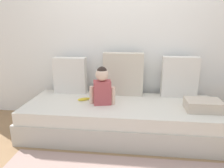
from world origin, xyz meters
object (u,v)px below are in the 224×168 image
Objects in this scene: banana at (84,99)px; folded_blanket at (203,105)px; couch at (121,118)px; throw_pillow_center at (123,74)px; toddler at (102,86)px; throw_pillow_right at (179,77)px; throw_pillow_left at (70,75)px.

folded_blanket is at bearing -6.25° from banana.
couch is 0.63m from throw_pillow_center.
throw_pillow_right is at bearing 22.41° from toddler.
throw_pillow_center is 3.49× the size of banana.
couch is 5.21× the size of toddler.
throw_pillow_left is 1.54m from throw_pillow_right.
banana is at bearing -165.46° from throw_pillow_right.
toddler is 0.35m from banana.
couch is at bearing 10.63° from toddler.
throw_pillow_right is at bearing 0.00° from throw_pillow_left.
folded_blanket reaches higher than banana.
toddler is at bearing 176.48° from folded_blanket.
banana is (0.27, -0.33, -0.24)m from throw_pillow_left.
folded_blanket is (1.19, -0.07, -0.17)m from toddler.
banana is 0.42× the size of folded_blanket.
folded_blanket is (1.46, -0.16, 0.04)m from banana.
throw_pillow_left reaches higher than folded_blanket.
throw_pillow_center is 1.07× the size of throw_pillow_right.
couch is 14.60× the size of banana.
throw_pillow_right is 1.38× the size of folded_blanket.
throw_pillow_right is 3.25× the size of banana.
throw_pillow_center reaches higher than throw_pillow_left.
throw_pillow_right is 0.57m from folded_blanket.
folded_blanket reaches higher than couch.
throw_pillow_right reaches higher than folded_blanket.
couch is at bearing 173.03° from folded_blanket.
toddler is at bearing -119.50° from throw_pillow_center.
banana is at bearing -146.46° from throw_pillow_center.
couch is 0.50m from toddler.
throw_pillow_right is at bearing 111.45° from folded_blanket.
toddler is at bearing -18.26° from banana.
toddler is (-0.23, -0.41, -0.06)m from throw_pillow_center.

